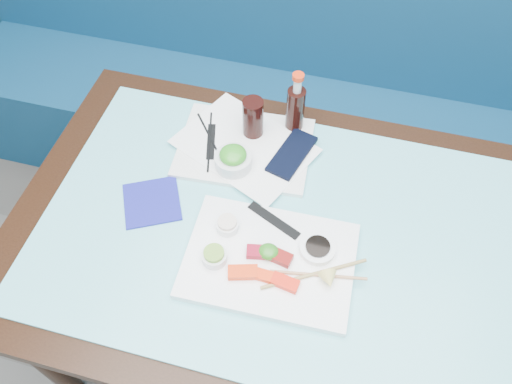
% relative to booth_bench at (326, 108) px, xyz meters
% --- Properties ---
extents(booth_bench, '(3.00, 0.56, 1.17)m').
position_rel_booth_bench_xyz_m(booth_bench, '(0.00, 0.00, 0.00)').
color(booth_bench, navy).
rests_on(booth_bench, ground).
extents(dining_table, '(1.40, 0.90, 0.75)m').
position_rel_booth_bench_xyz_m(dining_table, '(0.00, -0.84, 0.29)').
color(dining_table, black).
rests_on(dining_table, ground).
extents(glass_top, '(1.22, 0.76, 0.01)m').
position_rel_booth_bench_xyz_m(glass_top, '(0.00, -0.84, 0.38)').
color(glass_top, '#66C4CD').
rests_on(glass_top, dining_table).
extents(sashimi_plate, '(0.41, 0.30, 0.02)m').
position_rel_booth_bench_xyz_m(sashimi_plate, '(-0.02, -0.93, 0.39)').
color(sashimi_plate, white).
rests_on(sashimi_plate, glass_top).
extents(salmon_left, '(0.08, 0.05, 0.02)m').
position_rel_booth_bench_xyz_m(salmon_left, '(-0.07, -0.99, 0.41)').
color(salmon_left, '#F13309').
rests_on(salmon_left, sashimi_plate).
extents(salmon_mid, '(0.06, 0.03, 0.01)m').
position_rel_booth_bench_xyz_m(salmon_mid, '(-0.02, -0.98, 0.41)').
color(salmon_mid, '#F93209').
rests_on(salmon_mid, sashimi_plate).
extents(salmon_right, '(0.07, 0.04, 0.02)m').
position_rel_booth_bench_xyz_m(salmon_right, '(0.03, -0.99, 0.41)').
color(salmon_right, red).
rests_on(salmon_right, sashimi_plate).
extents(tuna_left, '(0.06, 0.04, 0.02)m').
position_rel_booth_bench_xyz_m(tuna_left, '(-0.05, -0.93, 0.41)').
color(tuna_left, maroon).
rests_on(tuna_left, sashimi_plate).
extents(tuna_right, '(0.06, 0.04, 0.02)m').
position_rel_booth_bench_xyz_m(tuna_right, '(0.01, -0.93, 0.41)').
color(tuna_right, maroon).
rests_on(tuna_right, sashimi_plate).
extents(seaweed_garnish, '(0.06, 0.06, 0.03)m').
position_rel_booth_bench_xyz_m(seaweed_garnish, '(-0.02, -0.92, 0.42)').
color(seaweed_garnish, '#2B761B').
rests_on(seaweed_garnish, sashimi_plate).
extents(ramekin_wasabi, '(0.08, 0.08, 0.03)m').
position_rel_booth_bench_xyz_m(ramekin_wasabi, '(-0.14, -0.97, 0.42)').
color(ramekin_wasabi, white).
rests_on(ramekin_wasabi, sashimi_plate).
extents(wasabi_fill, '(0.06, 0.06, 0.01)m').
position_rel_booth_bench_xyz_m(wasabi_fill, '(-0.14, -0.97, 0.43)').
color(wasabi_fill, '#6FA435').
rests_on(wasabi_fill, ramekin_wasabi).
extents(ramekin_ginger, '(0.06, 0.06, 0.02)m').
position_rel_booth_bench_xyz_m(ramekin_ginger, '(-0.14, -0.88, 0.42)').
color(ramekin_ginger, white).
rests_on(ramekin_ginger, sashimi_plate).
extents(ginger_fill, '(0.06, 0.06, 0.01)m').
position_rel_booth_bench_xyz_m(ginger_fill, '(-0.14, -0.88, 0.43)').
color(ginger_fill, beige).
rests_on(ginger_fill, ramekin_ginger).
extents(soy_dish, '(0.11, 0.11, 0.02)m').
position_rel_booth_bench_xyz_m(soy_dish, '(0.09, -0.88, 0.41)').
color(soy_dish, white).
rests_on(soy_dish, sashimi_plate).
extents(soy_fill, '(0.07, 0.07, 0.01)m').
position_rel_booth_bench_xyz_m(soy_fill, '(0.09, -0.88, 0.42)').
color(soy_fill, black).
rests_on(soy_fill, soy_dish).
extents(lemon_wedge, '(0.05, 0.05, 0.04)m').
position_rel_booth_bench_xyz_m(lemon_wedge, '(0.13, -0.96, 0.43)').
color(lemon_wedge, '#ECDA70').
rests_on(lemon_wedge, sashimi_plate).
extents(chopstick_sleeve, '(0.15, 0.08, 0.00)m').
position_rel_booth_bench_xyz_m(chopstick_sleeve, '(-0.03, -0.83, 0.41)').
color(chopstick_sleeve, black).
rests_on(chopstick_sleeve, sashimi_plate).
extents(wooden_chopstick_a, '(0.23, 0.14, 0.01)m').
position_rel_booth_bench_xyz_m(wooden_chopstick_a, '(0.09, -0.95, 0.41)').
color(wooden_chopstick_a, '#9C8049').
rests_on(wooden_chopstick_a, sashimi_plate).
extents(wooden_chopstick_b, '(0.22, 0.05, 0.01)m').
position_rel_booth_bench_xyz_m(wooden_chopstick_b, '(0.10, -0.95, 0.41)').
color(wooden_chopstick_b, '#B57D55').
rests_on(wooden_chopstick_b, sashimi_plate).
extents(serving_tray, '(0.38, 0.30, 0.01)m').
position_rel_booth_bench_xyz_m(serving_tray, '(-0.17, -0.61, 0.39)').
color(serving_tray, white).
rests_on(serving_tray, glass_top).
extents(paper_placemat, '(0.43, 0.38, 0.00)m').
position_rel_booth_bench_xyz_m(paper_placemat, '(-0.17, -0.61, 0.40)').
color(paper_placemat, white).
rests_on(paper_placemat, serving_tray).
extents(seaweed_bowl, '(0.12, 0.12, 0.04)m').
position_rel_booth_bench_xyz_m(seaweed_bowl, '(-0.18, -0.68, 0.42)').
color(seaweed_bowl, silver).
rests_on(seaweed_bowl, serving_tray).
extents(seaweed_salad, '(0.08, 0.08, 0.04)m').
position_rel_booth_bench_xyz_m(seaweed_salad, '(-0.18, -0.68, 0.44)').
color(seaweed_salad, '#2F8F21').
rests_on(seaweed_salad, seaweed_bowl).
extents(cola_glass, '(0.07, 0.07, 0.12)m').
position_rel_booth_bench_xyz_m(cola_glass, '(-0.16, -0.55, 0.46)').
color(cola_glass, black).
rests_on(cola_glass, serving_tray).
extents(navy_pouch, '(0.12, 0.18, 0.01)m').
position_rel_booth_bench_xyz_m(navy_pouch, '(-0.03, -0.61, 0.40)').
color(navy_pouch, black).
rests_on(navy_pouch, serving_tray).
extents(fork, '(0.02, 0.10, 0.01)m').
position_rel_booth_bench_xyz_m(fork, '(-0.04, -0.50, 0.40)').
color(fork, silver).
rests_on(fork, serving_tray).
extents(black_chopstick_a, '(0.06, 0.21, 0.01)m').
position_rel_booth_bench_xyz_m(black_chopstick_a, '(-0.27, -0.62, 0.40)').
color(black_chopstick_a, black).
rests_on(black_chopstick_a, serving_tray).
extents(black_chopstick_b, '(0.15, 0.19, 0.01)m').
position_rel_booth_bench_xyz_m(black_chopstick_b, '(-0.26, -0.62, 0.40)').
color(black_chopstick_b, black).
rests_on(black_chopstick_b, serving_tray).
extents(tray_sleeve, '(0.06, 0.13, 0.00)m').
position_rel_booth_bench_xyz_m(tray_sleeve, '(-0.26, -0.62, 0.40)').
color(tray_sleeve, black).
rests_on(tray_sleeve, serving_tray).
extents(cola_bottle_body, '(0.06, 0.06, 0.15)m').
position_rel_booth_bench_xyz_m(cola_bottle_body, '(-0.05, -0.50, 0.46)').
color(cola_bottle_body, black).
rests_on(cola_bottle_body, glass_top).
extents(cola_bottle_neck, '(0.02, 0.02, 0.04)m').
position_rel_booth_bench_xyz_m(cola_bottle_neck, '(-0.05, -0.50, 0.55)').
color(cola_bottle_neck, silver).
rests_on(cola_bottle_neck, cola_bottle_body).
extents(cola_bottle_cap, '(0.04, 0.04, 0.01)m').
position_rel_booth_bench_xyz_m(cola_bottle_cap, '(-0.05, -0.50, 0.58)').
color(cola_bottle_cap, red).
rests_on(cola_bottle_cap, cola_bottle_neck).
extents(blue_napkin, '(0.19, 0.19, 0.01)m').
position_rel_booth_bench_xyz_m(blue_napkin, '(-0.35, -0.84, 0.39)').
color(blue_napkin, navy).
rests_on(blue_napkin, glass_top).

